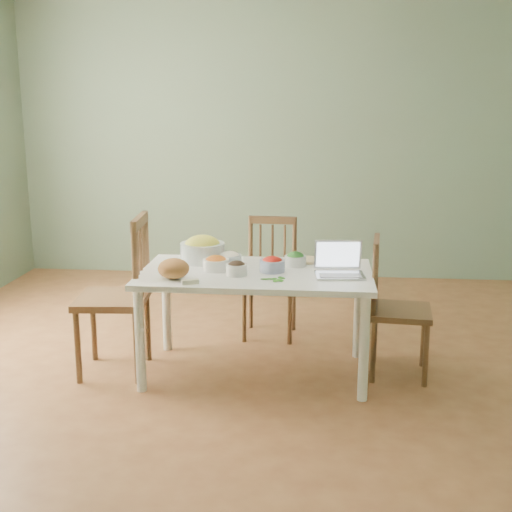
# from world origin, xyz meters

# --- Properties ---
(floor) EXTENTS (5.00, 5.00, 0.00)m
(floor) POSITION_xyz_m (0.00, 0.00, 0.00)
(floor) COLOR brown
(floor) RESTS_ON ground
(wall_back) EXTENTS (5.00, 0.00, 2.70)m
(wall_back) POSITION_xyz_m (0.00, 2.50, 1.35)
(wall_back) COLOR #5A6B56
(wall_back) RESTS_ON ground
(wall_front) EXTENTS (5.00, 0.00, 2.70)m
(wall_front) POSITION_xyz_m (0.00, -2.50, 1.35)
(wall_front) COLOR #5A6B56
(wall_front) RESTS_ON ground
(dining_table) EXTENTS (1.46, 0.82, 0.69)m
(dining_table) POSITION_xyz_m (0.12, -0.05, 0.34)
(dining_table) COLOR white
(dining_table) RESTS_ON floor
(chair_far) EXTENTS (0.41, 0.39, 0.89)m
(chair_far) POSITION_xyz_m (0.15, 0.67, 0.44)
(chair_far) COLOR #52301C
(chair_far) RESTS_ON floor
(chair_left) EXTENTS (0.47, 0.49, 1.04)m
(chair_left) POSITION_xyz_m (-0.81, -0.11, 0.52)
(chair_left) COLOR #52301C
(chair_left) RESTS_ON floor
(chair_right) EXTENTS (0.41, 0.43, 0.90)m
(chair_right) POSITION_xyz_m (1.04, 0.02, 0.45)
(chair_right) COLOR #52301C
(chair_right) RESTS_ON floor
(bread_boule) EXTENTS (0.25, 0.25, 0.12)m
(bread_boule) POSITION_xyz_m (-0.36, -0.27, 0.75)
(bread_boule) COLOR #B06D36
(bread_boule) RESTS_ON dining_table
(butter_stick) EXTENTS (0.10, 0.07, 0.03)m
(butter_stick) POSITION_xyz_m (-0.24, -0.39, 0.70)
(butter_stick) COLOR beige
(butter_stick) RESTS_ON dining_table
(bowl_squash) EXTENTS (0.30, 0.30, 0.17)m
(bowl_squash) POSITION_xyz_m (-0.26, 0.18, 0.77)
(bowl_squash) COLOR yellow
(bowl_squash) RESTS_ON dining_table
(bowl_carrot) EXTENTS (0.19, 0.19, 0.09)m
(bowl_carrot) POSITION_xyz_m (-0.14, -0.05, 0.73)
(bowl_carrot) COLOR #CB722F
(bowl_carrot) RESTS_ON dining_table
(bowl_onion) EXTENTS (0.21, 0.21, 0.09)m
(bowl_onion) POSITION_xyz_m (-0.07, 0.11, 0.73)
(bowl_onion) COLOR white
(bowl_onion) RESTS_ON dining_table
(bowl_mushroom) EXTENTS (0.18, 0.18, 0.09)m
(bowl_mushroom) POSITION_xyz_m (0.01, -0.15, 0.73)
(bowl_mushroom) COLOR black
(bowl_mushroom) RESTS_ON dining_table
(bowl_redpep) EXTENTS (0.16, 0.16, 0.09)m
(bowl_redpep) POSITION_xyz_m (0.22, -0.04, 0.73)
(bowl_redpep) COLOR red
(bowl_redpep) RESTS_ON dining_table
(bowl_broccoli) EXTENTS (0.18, 0.18, 0.09)m
(bowl_broccoli) POSITION_xyz_m (0.36, 0.13, 0.73)
(bowl_broccoli) COLOR #116217
(bowl_broccoli) RESTS_ON dining_table
(flatbread) EXTENTS (0.25, 0.25, 0.02)m
(flatbread) POSITION_xyz_m (0.43, 0.25, 0.69)
(flatbread) COLOR tan
(flatbread) RESTS_ON dining_table
(basil_bunch) EXTENTS (0.17, 0.17, 0.02)m
(basil_bunch) POSITION_xyz_m (0.24, -0.24, 0.70)
(basil_bunch) COLOR #1F710D
(basil_bunch) RESTS_ON dining_table
(laptop) EXTENTS (0.32, 0.28, 0.21)m
(laptop) POSITION_xyz_m (0.65, -0.12, 0.79)
(laptop) COLOR silver
(laptop) RESTS_ON dining_table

